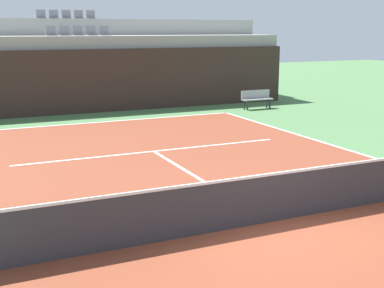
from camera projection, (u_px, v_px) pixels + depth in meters
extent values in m
plane|color=#477042|center=(270.00, 222.00, 9.92)|extent=(80.00, 80.00, 0.00)
cube|color=brown|center=(270.00, 222.00, 9.91)|extent=(11.00, 24.00, 0.01)
cube|color=white|center=(105.00, 122.00, 20.52)|extent=(11.00, 0.10, 0.00)
cube|color=white|center=(154.00, 151.00, 15.59)|extent=(8.26, 0.10, 0.00)
cube|color=white|center=(199.00, 179.00, 12.75)|extent=(0.10, 6.40, 0.00)
cube|color=#33231E|center=(88.00, 81.00, 22.54)|extent=(19.64, 0.30, 2.76)
cube|color=#9E9E99|center=(80.00, 73.00, 23.68)|extent=(19.64, 2.40, 3.31)
cube|color=#9E9E99|center=(69.00, 61.00, 25.72)|extent=(19.64, 2.40, 4.08)
cube|color=slate|center=(51.00, 35.00, 22.82)|extent=(0.44, 0.44, 0.04)
cube|color=slate|center=(50.00, 30.00, 22.95)|extent=(0.44, 0.04, 0.40)
cube|color=slate|center=(65.00, 35.00, 23.07)|extent=(0.44, 0.44, 0.04)
cube|color=slate|center=(64.00, 30.00, 23.20)|extent=(0.44, 0.04, 0.40)
cube|color=slate|center=(79.00, 35.00, 23.31)|extent=(0.44, 0.44, 0.04)
cube|color=slate|center=(78.00, 30.00, 23.44)|extent=(0.44, 0.04, 0.40)
cube|color=slate|center=(92.00, 35.00, 23.56)|extent=(0.44, 0.44, 0.04)
cube|color=slate|center=(91.00, 30.00, 23.69)|extent=(0.44, 0.04, 0.40)
cube|color=slate|center=(105.00, 35.00, 23.80)|extent=(0.44, 0.44, 0.04)
cube|color=slate|center=(104.00, 30.00, 23.93)|extent=(0.44, 0.04, 0.40)
cube|color=slate|center=(42.00, 18.00, 24.78)|extent=(0.44, 0.44, 0.04)
cube|color=slate|center=(41.00, 14.00, 24.91)|extent=(0.44, 0.04, 0.40)
cube|color=slate|center=(55.00, 19.00, 25.03)|extent=(0.44, 0.44, 0.04)
cube|color=slate|center=(54.00, 14.00, 25.16)|extent=(0.44, 0.04, 0.40)
cube|color=slate|center=(67.00, 19.00, 25.28)|extent=(0.44, 0.44, 0.04)
cube|color=slate|center=(66.00, 14.00, 25.40)|extent=(0.44, 0.04, 0.40)
cube|color=slate|center=(80.00, 19.00, 25.52)|extent=(0.44, 0.44, 0.04)
cube|color=slate|center=(78.00, 14.00, 25.65)|extent=(0.44, 0.04, 0.40)
cube|color=slate|center=(92.00, 19.00, 25.77)|extent=(0.44, 0.44, 0.04)
cube|color=slate|center=(90.00, 14.00, 25.90)|extent=(0.44, 0.04, 0.40)
cube|color=#333338|center=(271.00, 199.00, 9.81)|extent=(10.90, 0.02, 0.92)
cube|color=white|center=(272.00, 174.00, 9.71)|extent=(10.90, 0.04, 0.05)
cube|color=#99999E|center=(257.00, 99.00, 23.78)|extent=(1.50, 0.40, 0.05)
cube|color=#99999E|center=(255.00, 94.00, 23.89)|extent=(1.50, 0.04, 0.36)
cube|color=#2D2D33|center=(247.00, 106.00, 23.46)|extent=(0.06, 0.06, 0.42)
cube|color=#2D2D33|center=(270.00, 104.00, 23.95)|extent=(0.06, 0.06, 0.42)
cube|color=#2D2D33|center=(244.00, 105.00, 23.71)|extent=(0.06, 0.06, 0.42)
cube|color=#2D2D33|center=(267.00, 103.00, 24.20)|extent=(0.06, 0.06, 0.42)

